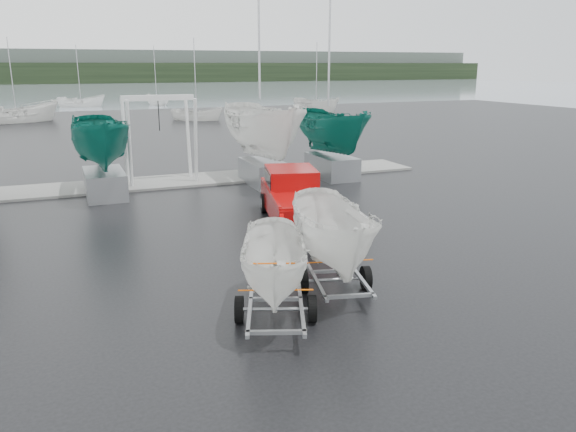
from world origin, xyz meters
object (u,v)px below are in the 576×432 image
Objects in this scene: pickup_truck at (294,196)px; trailer_hitched at (335,178)px; boat_hoist at (159,127)px; trailer_parked at (275,214)px.

pickup_truck is 1.12× the size of trailer_hitched.
boat_hoist is (-3.17, 8.64, 1.71)m from pickup_truck.
pickup_truck is at bearing 90.00° from trailer_hitched.
pickup_truck is at bearing -69.87° from boat_hoist.
pickup_truck is 9.36m from boat_hoist.
trailer_hitched is (-1.48, -6.08, 1.87)m from pickup_truck.
pickup_truck is 8.08m from trailer_parked.
pickup_truck is 1.33× the size of trailer_parked.
trailer_hitched is 1.19× the size of trailer_parked.
pickup_truck is 1.41× the size of boat_hoist.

